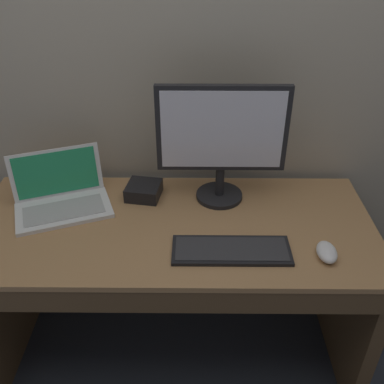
{
  "coord_description": "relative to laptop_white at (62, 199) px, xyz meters",
  "views": [
    {
      "loc": [
        0.08,
        -1.27,
        1.69
      ],
      "look_at": [
        0.07,
        0.0,
        0.86
      ],
      "focal_mm": 40.45,
      "sensor_mm": 36.0,
      "label": 1
    }
  ],
  "objects": [
    {
      "name": "ground_plane",
      "position": [
        0.43,
        -0.1,
        -0.76
      ],
      "size": [
        14.0,
        14.0,
        0.0
      ],
      "primitive_type": "plane",
      "color": "#2D333D"
    },
    {
      "name": "desk",
      "position": [
        0.43,
        -0.12,
        -0.29
      ],
      "size": [
        1.49,
        0.65,
        0.72
      ],
      "color": "#A87A4C",
      "rests_on": "ground"
    },
    {
      "name": "laptop_white",
      "position": [
        0.0,
        0.0,
        0.0
      ],
      "size": [
        0.41,
        0.35,
        0.21
      ],
      "color": "white",
      "rests_on": "desk"
    },
    {
      "name": "external_monitor",
      "position": [
        0.61,
        0.06,
        0.23
      ],
      "size": [
        0.48,
        0.18,
        0.47
      ],
      "color": "black",
      "rests_on": "desk"
    },
    {
      "name": "wired_keyboard",
      "position": [
        0.64,
        -0.26,
        -0.03
      ],
      "size": [
        0.4,
        0.15,
        0.01
      ],
      "color": "black",
      "rests_on": "desk"
    },
    {
      "name": "computer_mouse",
      "position": [
        0.95,
        -0.28,
        -0.02
      ],
      "size": [
        0.07,
        0.11,
        0.04
      ],
      "primitive_type": "ellipsoid",
      "rotation": [
        0.0,
        0.0,
        -0.02
      ],
      "color": "white",
      "rests_on": "desk"
    },
    {
      "name": "external_drive_box",
      "position": [
        0.31,
        0.08,
        -0.01
      ],
      "size": [
        0.15,
        0.15,
        0.06
      ],
      "primitive_type": "cube",
      "rotation": [
        0.0,
        0.0,
        -0.16
      ],
      "color": "black",
      "rests_on": "desk"
    }
  ]
}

